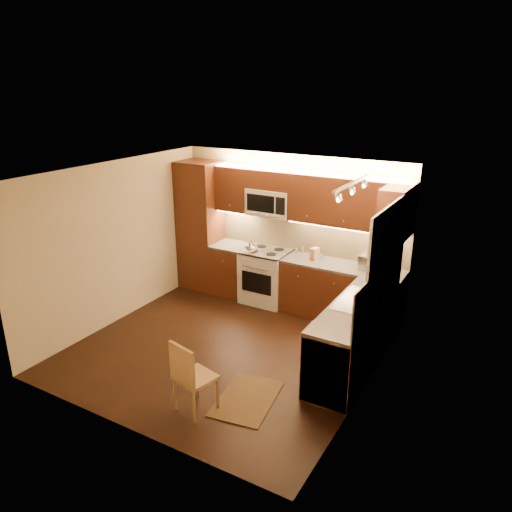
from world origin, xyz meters
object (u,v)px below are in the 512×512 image
Objects in this scene: microwave at (270,202)px; sink at (360,296)px; dining_chair at (195,376)px; stove at (266,276)px; knife_block at (315,254)px; toaster_oven at (372,262)px; soap_bottle at (388,276)px; kettle at (250,246)px.

microwave is 0.88× the size of sink.
sink is 2.33m from dining_chair.
microwave is at bearing 147.79° from sink.
stove is 2.35m from sink.
sink is at bearing -33.28° from knife_block.
dining_chair is at bearing -76.65° from microwave.
stove is 1.02× the size of dining_chair.
knife_block is at bearing -176.72° from toaster_oven.
toaster_oven reaches higher than stove.
toaster_oven is 0.55m from soap_bottle.
soap_bottle is at bearing -8.91° from stove.
stove is 2.23m from soap_bottle.
stove is 1.01m from knife_block.
kettle is 1.07m from knife_block.
toaster_oven reaches higher than sink.
kettle is 1.04× the size of knife_block.
toaster_oven is 0.93m from knife_block.
toaster_oven is at bearing 100.10° from sink.
knife_block reaches higher than stove.
sink is at bearing -44.31° from kettle.
sink is at bearing -29.36° from stove.
sink is at bearing -79.52° from toaster_oven.
sink is at bearing -32.21° from microwave.
sink is (2.00, -1.12, 0.52)m from stove.
kettle is 0.93× the size of soap_bottle.
sink is 1.63m from knife_block.
microwave is 0.80m from kettle.
knife_block is (-0.93, -0.05, -0.01)m from toaster_oven.
knife_block is at bearing -8.02° from kettle.
kettle is at bearing -118.36° from microwave.
microwave reaches higher than dining_chair.
toaster_oven is 3.33m from dining_chair.
stove is 2.50× the size of toaster_oven.
stove is at bearing 26.70° from kettle.
stove is 4.66× the size of knife_block.
microwave reaches higher than knife_block.
dining_chair is (-1.25, -1.90, -0.52)m from sink.
knife_block is 3.12m from dining_chair.
kettle is at bearing 157.16° from sink.
soap_bottle is at bearing -24.67° from kettle.
microwave reaches higher than kettle.
soap_bottle is 0.24× the size of dining_chair.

